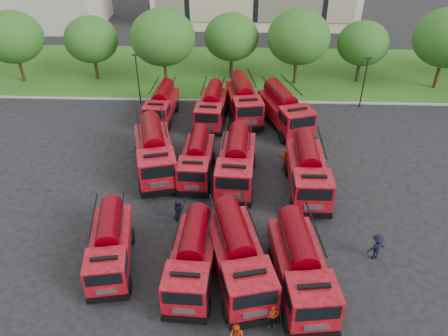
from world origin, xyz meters
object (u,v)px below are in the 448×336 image
object	(u,v)px
fire_truck_2	(238,255)
fire_truck_6	(236,161)
fire_truck_0	(110,245)
firefighter_5	(286,170)
fire_truck_9	(212,107)
firefighter_2	(304,320)
fire_truck_7	(308,170)
firefighter_3	(374,257)
fire_truck_8	(162,104)
fire_truck_11	(285,109)
firefighter_4	(179,220)
fire_truck_1	(193,258)
firefighter_0	(272,326)
fire_truck_4	(154,151)
fire_truck_3	(301,266)
fire_truck_10	(243,100)
fire_truck_5	(197,158)

from	to	relation	value
fire_truck_2	fire_truck_6	world-z (taller)	fire_truck_2
fire_truck_0	firefighter_5	size ratio (longest dim) A/B	3.43
fire_truck_9	firefighter_2	xyz separation A→B (m)	(6.19, -21.73, -1.55)
firefighter_2	firefighter_5	xyz separation A→B (m)	(0.14, 13.88, 0.00)
fire_truck_0	fire_truck_7	size ratio (longest dim) A/B	0.90
fire_truck_2	firefighter_3	bearing A→B (deg)	-1.68
fire_truck_8	firefighter_2	size ratio (longest dim) A/B	3.47
fire_truck_6	fire_truck_8	bearing A→B (deg)	129.21
fire_truck_0	firefighter_3	world-z (taller)	fire_truck_0
fire_truck_7	firefighter_3	distance (m)	7.77
fire_truck_11	firefighter_4	bearing A→B (deg)	-139.58
fire_truck_1	firefighter_0	bearing A→B (deg)	-33.47
fire_truck_4	fire_truck_8	xyz separation A→B (m)	(-0.83, 8.76, -0.32)
firefighter_3	firefighter_0	bearing A→B (deg)	15.84
fire_truck_3	firefighter_5	world-z (taller)	fire_truck_3
fire_truck_4	fire_truck_7	size ratio (longest dim) A/B	1.09
firefighter_0	fire_truck_11	bearing A→B (deg)	72.84
firefighter_3	fire_truck_6	bearing A→B (deg)	-64.77
fire_truck_4	firefighter_4	world-z (taller)	fire_truck_4
fire_truck_3	fire_truck_6	size ratio (longest dim) A/B	1.00
fire_truck_1	firefighter_4	world-z (taller)	fire_truck_1
fire_truck_4	fire_truck_8	size ratio (longest dim) A/B	1.26
fire_truck_8	firefighter_5	distance (m)	13.93
firefighter_5	firefighter_0	bearing A→B (deg)	112.48
fire_truck_0	fire_truck_4	size ratio (longest dim) A/B	0.83
fire_truck_10	firefighter_3	bearing A→B (deg)	-75.62
firefighter_4	fire_truck_8	bearing A→B (deg)	-41.00
fire_truck_7	fire_truck_9	distance (m)	12.74
fire_truck_3	firefighter_5	bearing A→B (deg)	81.92
fire_truck_0	firefighter_3	xyz separation A→B (m)	(15.79, 1.02, -1.48)
fire_truck_11	firefighter_3	size ratio (longest dim) A/B	4.48
firefighter_3	firefighter_4	bearing A→B (deg)	-36.36
firefighter_3	firefighter_5	world-z (taller)	firefighter_5
fire_truck_7	fire_truck_0	bearing A→B (deg)	-147.88
fire_truck_2	firefighter_0	world-z (taller)	fire_truck_2
fire_truck_0	fire_truck_8	distance (m)	18.55
fire_truck_2	fire_truck_0	bearing A→B (deg)	159.86
fire_truck_1	fire_truck_10	bearing A→B (deg)	84.60
firefighter_0	firefighter_5	world-z (taller)	firefighter_5
fire_truck_0	fire_truck_4	distance (m)	9.84
fire_truck_0	fire_truck_8	size ratio (longest dim) A/B	1.04
firefighter_0	firefighter_2	distance (m)	1.75
fire_truck_4	fire_truck_11	world-z (taller)	fire_truck_4
fire_truck_10	fire_truck_4	bearing A→B (deg)	-135.23
fire_truck_1	fire_truck_8	distance (m)	20.07
fire_truck_0	fire_truck_7	world-z (taller)	fire_truck_7
fire_truck_10	firefighter_0	bearing A→B (deg)	-95.61
fire_truck_5	firefighter_5	size ratio (longest dim) A/B	3.31
firefighter_4	fire_truck_7	bearing A→B (deg)	-121.14
fire_truck_4	firefighter_2	xyz separation A→B (m)	(10.07, -13.47, -1.77)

